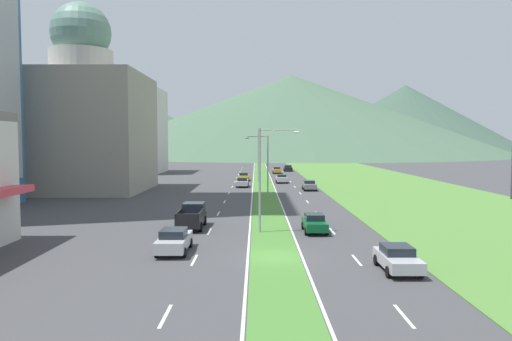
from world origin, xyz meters
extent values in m
plane|color=#424244|center=(0.00, 0.00, 0.00)|extent=(600.00, 600.00, 0.00)
cube|color=#477F33|center=(0.00, 60.00, 0.03)|extent=(3.20, 240.00, 0.06)
cube|color=#518438|center=(20.60, 60.00, 0.03)|extent=(24.00, 240.00, 0.06)
cube|color=silver|center=(-5.10, -10.32, 0.01)|extent=(0.16, 2.80, 0.01)
cube|color=silver|center=(-5.10, -0.65, 0.01)|extent=(0.16, 2.80, 0.01)
cube|color=silver|center=(-5.10, 9.03, 0.01)|extent=(0.16, 2.80, 0.01)
cube|color=silver|center=(-5.10, 18.70, 0.01)|extent=(0.16, 2.80, 0.01)
cube|color=silver|center=(-5.10, 28.38, 0.01)|extent=(0.16, 2.80, 0.01)
cube|color=silver|center=(-5.10, 38.05, 0.01)|extent=(0.16, 2.80, 0.01)
cube|color=silver|center=(-5.10, 47.73, 0.01)|extent=(0.16, 2.80, 0.01)
cube|color=silver|center=(-5.10, 57.40, 0.01)|extent=(0.16, 2.80, 0.01)
cube|color=silver|center=(-5.10, 67.08, 0.01)|extent=(0.16, 2.80, 0.01)
cube|color=silver|center=(-5.10, 76.76, 0.01)|extent=(0.16, 2.80, 0.01)
cube|color=silver|center=(-5.10, 86.43, 0.01)|extent=(0.16, 2.80, 0.01)
cube|color=silver|center=(-5.10, 96.11, 0.01)|extent=(0.16, 2.80, 0.01)
cube|color=silver|center=(-5.10, 105.78, 0.01)|extent=(0.16, 2.80, 0.01)
cube|color=silver|center=(5.10, -10.32, 0.01)|extent=(0.16, 2.80, 0.01)
cube|color=silver|center=(5.10, -0.65, 0.01)|extent=(0.16, 2.80, 0.01)
cube|color=silver|center=(5.10, 9.03, 0.01)|extent=(0.16, 2.80, 0.01)
cube|color=silver|center=(5.10, 18.70, 0.01)|extent=(0.16, 2.80, 0.01)
cube|color=silver|center=(5.10, 28.38, 0.01)|extent=(0.16, 2.80, 0.01)
cube|color=silver|center=(5.10, 38.05, 0.01)|extent=(0.16, 2.80, 0.01)
cube|color=silver|center=(5.10, 47.73, 0.01)|extent=(0.16, 2.80, 0.01)
cube|color=silver|center=(5.10, 57.40, 0.01)|extent=(0.16, 2.80, 0.01)
cube|color=silver|center=(5.10, 67.08, 0.01)|extent=(0.16, 2.80, 0.01)
cube|color=silver|center=(5.10, 76.76, 0.01)|extent=(0.16, 2.80, 0.01)
cube|color=silver|center=(5.10, 86.43, 0.01)|extent=(0.16, 2.80, 0.01)
cube|color=silver|center=(5.10, 96.11, 0.01)|extent=(0.16, 2.80, 0.01)
cube|color=silver|center=(5.10, 105.78, 0.01)|extent=(0.16, 2.80, 0.01)
cube|color=silver|center=(-1.75, 60.00, 0.01)|extent=(0.16, 240.00, 0.01)
cube|color=silver|center=(1.75, 60.00, 0.01)|extent=(0.16, 240.00, 0.01)
cube|color=#9E9384|center=(-27.05, 41.64, 8.67)|extent=(18.43, 18.43, 17.35)
cylinder|color=beige|center=(-27.05, 41.64, 19.09)|extent=(9.14, 9.14, 3.48)
sphere|color=slate|center=(-27.05, 41.64, 23.44)|extent=(8.70, 8.70, 8.70)
cube|color=silver|center=(-31.63, 81.93, 9.72)|extent=(16.76, 16.76, 19.43)
cone|color=#47664C|center=(-89.83, 285.34, 20.39)|extent=(153.13, 153.13, 40.79)
cone|color=#47664C|center=(19.00, 248.10, 22.50)|extent=(236.54, 236.54, 44.99)
cone|color=#3D5647|center=(87.18, 256.48, 20.23)|extent=(138.32, 138.32, 40.46)
cylinder|color=#99999E|center=(-0.92, 8.41, 4.26)|extent=(0.18, 0.18, 8.52)
cylinder|color=#99999E|center=(0.56, 8.35, 8.37)|extent=(2.97, 0.20, 0.10)
ellipsoid|color=silver|center=(2.05, 8.30, 8.17)|extent=(0.56, 0.28, 0.20)
cylinder|color=#99999E|center=(0.34, 32.70, 4.10)|extent=(0.18, 0.18, 8.19)
cylinder|color=#99999E|center=(-1.02, 32.79, 8.04)|extent=(2.71, 0.29, 0.10)
ellipsoid|color=silver|center=(-2.37, 32.89, 7.84)|extent=(0.56, 0.28, 0.20)
cylinder|color=#99999E|center=(-0.81, 56.99, 4.80)|extent=(0.18, 0.18, 9.61)
cylinder|color=#99999E|center=(0.55, 56.90, 9.46)|extent=(2.72, 0.28, 0.10)
ellipsoid|color=silver|center=(1.91, 56.82, 9.26)|extent=(0.56, 0.28, 0.20)
cube|color=#B2B2B7|center=(6.92, -3.21, 0.65)|extent=(1.87, 4.29, 0.65)
cube|color=black|center=(6.92, -3.04, 1.22)|extent=(1.60, 1.89, 0.49)
cylinder|color=black|center=(7.82, -4.54, 0.32)|extent=(0.22, 0.64, 0.64)
cylinder|color=black|center=(6.02, -4.54, 0.32)|extent=(0.22, 0.64, 0.64)
cylinder|color=black|center=(7.82, -1.88, 0.32)|extent=(0.22, 0.64, 0.64)
cylinder|color=black|center=(6.02, -1.88, 0.32)|extent=(0.22, 0.64, 0.64)
cube|color=yellow|center=(-3.52, 60.09, 0.66)|extent=(1.82, 4.78, 0.68)
cube|color=black|center=(-3.52, 59.89, 1.25)|extent=(1.57, 2.10, 0.50)
cylinder|color=black|center=(-4.39, 61.57, 0.32)|extent=(0.22, 0.64, 0.64)
cylinder|color=black|center=(-2.65, 61.57, 0.32)|extent=(0.22, 0.64, 0.64)
cylinder|color=black|center=(-4.39, 58.60, 0.32)|extent=(0.22, 0.64, 0.64)
cylinder|color=black|center=(-2.65, 58.60, 0.32)|extent=(0.22, 0.64, 0.64)
cube|color=slate|center=(6.85, 42.18, 0.68)|extent=(1.83, 4.07, 0.71)
cube|color=black|center=(6.85, 42.35, 1.26)|extent=(1.57, 1.79, 0.45)
cylinder|color=black|center=(7.73, 40.92, 0.32)|extent=(0.22, 0.64, 0.64)
cylinder|color=black|center=(5.97, 40.92, 0.32)|extent=(0.22, 0.64, 0.64)
cylinder|color=black|center=(7.73, 43.45, 0.32)|extent=(0.22, 0.64, 0.64)
cylinder|color=black|center=(5.97, 43.45, 0.32)|extent=(0.22, 0.64, 0.64)
cube|color=#B2B2B7|center=(-3.46, 47.65, 0.67)|extent=(1.85, 4.66, 0.70)
cube|color=black|center=(-3.46, 47.46, 1.27)|extent=(1.59, 2.05, 0.50)
cylinder|color=black|center=(-4.35, 49.09, 0.32)|extent=(0.22, 0.64, 0.64)
cylinder|color=black|center=(-2.57, 49.09, 0.32)|extent=(0.22, 0.64, 0.64)
cylinder|color=black|center=(-4.35, 46.20, 0.32)|extent=(0.22, 0.64, 0.64)
cylinder|color=black|center=(-2.57, 46.20, 0.32)|extent=(0.22, 0.64, 0.64)
cube|color=black|center=(6.68, 88.43, 0.67)|extent=(1.89, 4.70, 0.70)
cube|color=black|center=(6.68, 88.62, 1.25)|extent=(1.63, 2.07, 0.46)
cylinder|color=black|center=(7.59, 86.97, 0.32)|extent=(0.22, 0.64, 0.64)
cylinder|color=black|center=(5.77, 86.97, 0.32)|extent=(0.22, 0.64, 0.64)
cylinder|color=black|center=(7.59, 89.89, 0.32)|extent=(0.22, 0.64, 0.64)
cylinder|color=black|center=(5.77, 89.89, 0.32)|extent=(0.22, 0.64, 0.64)
cube|color=#B2B2B7|center=(-6.73, 1.53, 0.70)|extent=(1.86, 4.76, 0.76)
cube|color=black|center=(-6.73, 1.34, 1.34)|extent=(1.60, 2.09, 0.52)
cylinder|color=black|center=(-7.62, 3.01, 0.32)|extent=(0.22, 0.64, 0.64)
cylinder|color=black|center=(-5.83, 3.01, 0.32)|extent=(0.22, 0.64, 0.64)
cylinder|color=black|center=(-7.62, 0.06, 0.32)|extent=(0.22, 0.64, 0.64)
cylinder|color=black|center=(-5.83, 0.06, 0.32)|extent=(0.22, 0.64, 0.64)
cube|color=#B2B2B7|center=(3.35, 55.07, 0.69)|extent=(1.87, 4.37, 0.74)
cube|color=black|center=(3.35, 55.24, 1.28)|extent=(1.61, 1.92, 0.44)
cylinder|color=black|center=(4.25, 53.71, 0.32)|extent=(0.22, 0.64, 0.64)
cylinder|color=black|center=(2.45, 53.71, 0.32)|extent=(0.22, 0.64, 0.64)
cylinder|color=black|center=(4.25, 56.42, 0.32)|extent=(0.22, 0.64, 0.64)
cylinder|color=black|center=(2.45, 56.42, 0.32)|extent=(0.22, 0.64, 0.64)
cube|color=#C6842D|center=(3.57, 80.15, 0.68)|extent=(1.80, 4.65, 0.71)
cube|color=black|center=(3.57, 80.33, 1.25)|extent=(1.55, 2.05, 0.44)
cylinder|color=black|center=(4.43, 78.71, 0.32)|extent=(0.22, 0.64, 0.64)
cylinder|color=black|center=(2.71, 78.71, 0.32)|extent=(0.22, 0.64, 0.64)
cylinder|color=black|center=(4.43, 81.59, 0.32)|extent=(0.22, 0.64, 0.64)
cylinder|color=black|center=(2.71, 81.59, 0.32)|extent=(0.22, 0.64, 0.64)
cube|color=#0C5128|center=(3.58, 8.65, 0.66)|extent=(1.72, 4.24, 0.68)
cube|color=black|center=(3.58, 8.82, 1.25)|extent=(1.48, 1.87, 0.50)
cylinder|color=black|center=(4.40, 7.33, 0.32)|extent=(0.22, 0.64, 0.64)
cylinder|color=black|center=(2.75, 7.33, 0.32)|extent=(0.22, 0.64, 0.64)
cylinder|color=black|center=(4.40, 9.96, 0.32)|extent=(0.22, 0.64, 0.64)
cylinder|color=black|center=(2.75, 9.96, 0.32)|extent=(0.22, 0.64, 0.64)
cube|color=black|center=(-6.75, 10.41, 0.80)|extent=(2.00, 5.40, 0.80)
cube|color=black|center=(-6.75, 12.01, 1.60)|extent=(1.84, 2.00, 0.80)
cube|color=black|center=(-7.69, 9.31, 1.42)|extent=(0.10, 3.20, 0.44)
cube|color=black|center=(-5.81, 9.31, 1.42)|extent=(0.10, 3.20, 0.44)
cube|color=black|center=(-6.75, 7.76, 1.42)|extent=(1.84, 0.10, 0.44)
cylinder|color=black|center=(-7.71, 12.03, 0.40)|extent=(0.26, 0.80, 0.80)
cylinder|color=black|center=(-5.79, 12.03, 0.40)|extent=(0.26, 0.80, 0.80)
cylinder|color=black|center=(-7.71, 8.79, 0.40)|extent=(0.26, 0.80, 0.80)
cylinder|color=black|center=(-5.79, 8.79, 0.40)|extent=(0.26, 0.80, 0.80)
camera|label=1|loc=(-1.22, -30.50, 7.48)|focal=33.86mm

